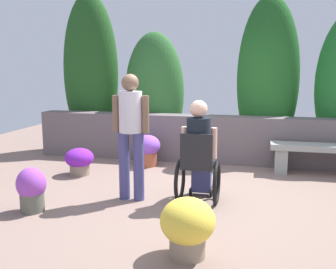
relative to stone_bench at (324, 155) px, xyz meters
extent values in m
plane|color=#81695F|center=(-1.88, -1.56, -0.34)|extent=(11.47, 11.47, 0.00)
cube|color=#645A5C|center=(-1.88, 0.47, 0.09)|extent=(6.69, 0.39, 0.86)
ellipsoid|color=#20501E|center=(-4.53, 1.12, 1.29)|extent=(1.18, 0.83, 3.24)
ellipsoid|color=#2D652D|center=(-3.14, 1.13, 0.88)|extent=(1.22, 0.85, 2.43)
ellipsoid|color=#1F5B22|center=(-0.91, 1.02, 1.18)|extent=(1.14, 0.80, 3.04)
cube|color=gray|center=(-0.66, 0.00, -0.13)|extent=(0.20, 0.33, 0.40)
cube|color=gray|center=(0.00, 0.00, 0.11)|extent=(1.69, 0.39, 0.10)
cube|color=black|center=(-1.78, -1.78, 0.16)|extent=(0.40, 0.40, 0.06)
cube|color=black|center=(-1.78, -1.96, 0.39)|extent=(0.40, 0.04, 0.40)
cube|color=black|center=(-1.78, -1.46, -0.24)|extent=(0.28, 0.12, 0.03)
torus|color=black|center=(-2.02, -1.78, -0.06)|extent=(0.05, 0.56, 0.56)
torus|color=black|center=(-1.54, -1.78, -0.06)|extent=(0.05, 0.56, 0.56)
cylinder|color=black|center=(-1.92, -1.53, -0.29)|extent=(0.03, 0.10, 0.10)
cylinder|color=black|center=(-1.64, -1.53, -0.29)|extent=(0.03, 0.10, 0.10)
cube|color=#3A3F72|center=(-1.78, -1.68, 0.27)|extent=(0.30, 0.40, 0.16)
cube|color=#3A3F72|center=(-1.78, -1.48, -0.07)|extent=(0.26, 0.14, 0.43)
cylinder|color=black|center=(-1.78, -1.80, 0.52)|extent=(0.30, 0.30, 0.50)
cylinder|color=beige|center=(-1.97, -1.74, 0.44)|extent=(0.08, 0.08, 0.40)
cylinder|color=beige|center=(-1.59, -1.74, 0.44)|extent=(0.08, 0.08, 0.40)
sphere|color=beige|center=(-1.78, -1.80, 0.88)|extent=(0.22, 0.22, 0.22)
cylinder|color=#43437C|center=(-2.75, -1.86, 0.11)|extent=(0.14, 0.14, 0.90)
cylinder|color=#43437C|center=(-2.55, -1.86, 0.11)|extent=(0.14, 0.14, 0.90)
cylinder|color=silver|center=(-2.65, -1.86, 0.83)|extent=(0.30, 0.30, 0.53)
cylinder|color=brown|center=(-2.85, -1.86, 0.80)|extent=(0.09, 0.09, 0.47)
cylinder|color=brown|center=(-2.45, -1.86, 0.80)|extent=(0.09, 0.09, 0.47)
sphere|color=brown|center=(-2.65, -1.86, 1.20)|extent=(0.22, 0.22, 0.22)
cylinder|color=gray|center=(-3.86, -0.90, -0.24)|extent=(0.32, 0.32, 0.19)
ellipsoid|color=#246430|center=(-3.86, -0.90, -0.10)|extent=(0.35, 0.35, 0.11)
ellipsoid|color=purple|center=(-3.86, -0.90, -0.06)|extent=(0.47, 0.47, 0.32)
cylinder|color=#A55137|center=(-2.96, -0.09, -0.20)|extent=(0.35, 0.35, 0.27)
ellipsoid|color=#295E1A|center=(-2.96, -0.09, -0.02)|extent=(0.38, 0.38, 0.13)
ellipsoid|color=#8A4CD4|center=(-2.96, -0.09, 0.03)|extent=(0.47, 0.47, 0.37)
cylinder|color=gray|center=(-1.64, -3.26, -0.22)|extent=(0.33, 0.33, 0.23)
ellipsoid|color=#2C5C23|center=(-1.64, -3.26, -0.06)|extent=(0.37, 0.37, 0.15)
ellipsoid|color=yellow|center=(-1.64, -3.26, 0.01)|extent=(0.51, 0.51, 0.43)
cylinder|color=#5B5D4F|center=(-3.68, -2.56, -0.22)|extent=(0.29, 0.29, 0.24)
ellipsoid|color=#26440E|center=(-3.68, -2.56, -0.05)|extent=(0.32, 0.32, 0.14)
ellipsoid|color=purple|center=(-3.68, -2.56, 0.01)|extent=(0.36, 0.36, 0.40)
camera|label=1|loc=(-1.03, -6.60, 1.40)|focal=41.86mm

